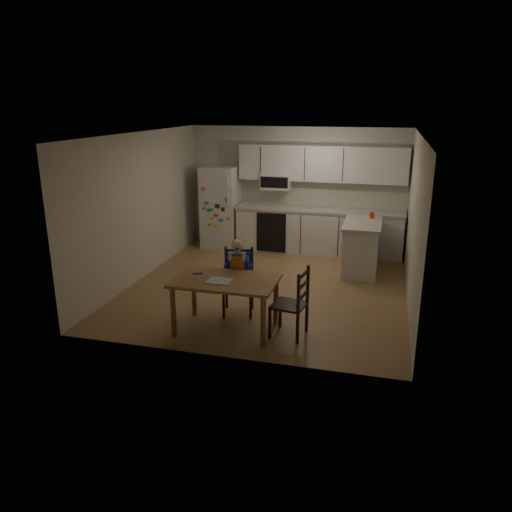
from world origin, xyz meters
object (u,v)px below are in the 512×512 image
at_px(refrigerator, 221,207).
at_px(chair_side, 296,299).
at_px(dining_table, 226,286).
at_px(kitchen_island, 361,247).
at_px(chair_booster, 238,268).
at_px(red_cup, 372,215).

height_order(refrigerator, chair_side, refrigerator).
relative_size(dining_table, chair_side, 1.44).
height_order(kitchen_island, chair_side, chair_side).
bearing_deg(chair_booster, dining_table, -100.85).
relative_size(red_cup, dining_table, 0.08).
relative_size(kitchen_island, chair_side, 1.31).
height_order(red_cup, chair_booster, chair_booster).
xyz_separation_m(chair_booster, chair_side, (0.95, -0.58, -0.15)).
height_order(red_cup, chair_side, red_cup).
bearing_deg(refrigerator, dining_table, -70.51).
distance_m(refrigerator, chair_booster, 3.59).
bearing_deg(chair_side, refrigerator, -140.35).
bearing_deg(dining_table, kitchen_island, 61.52).
distance_m(kitchen_island, dining_table, 3.38).
distance_m(refrigerator, kitchen_island, 3.17).
xyz_separation_m(refrigerator, kitchen_island, (3.00, -0.96, -0.39)).
bearing_deg(kitchen_island, chair_side, -102.78).
bearing_deg(red_cup, dining_table, -117.61).
xyz_separation_m(red_cup, chair_side, (-0.80, -3.30, -0.44)).
bearing_deg(refrigerator, kitchen_island, -17.76).
bearing_deg(chair_booster, red_cup, 45.44).
bearing_deg(kitchen_island, red_cup, 69.76).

